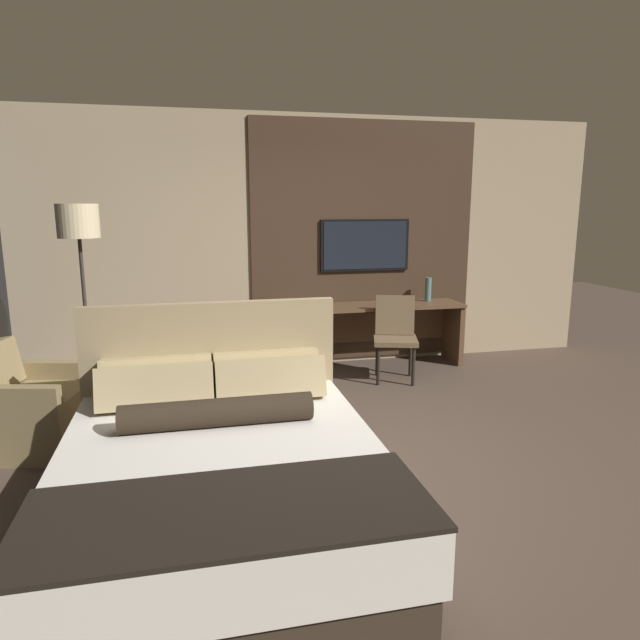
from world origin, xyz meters
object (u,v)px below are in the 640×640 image
(armchair_by_window, at_px, (32,412))
(floor_lamp, at_px, (79,239))
(desk_chair, at_px, (395,330))
(bed, at_px, (221,472))
(desk, at_px, (369,323))
(tv, at_px, (365,245))
(vase_tall, at_px, (428,289))

(armchair_by_window, xyz_separation_m, floor_lamp, (0.34, 0.63, 1.26))
(desk_chair, distance_m, floor_lamp, 3.17)
(desk_chair, height_order, armchair_by_window, desk_chair)
(bed, bearing_deg, armchair_by_window, 133.63)
(desk, bearing_deg, armchair_by_window, -153.87)
(desk, xyz_separation_m, floor_lamp, (-2.85, -0.94, 1.04))
(tv, relative_size, armchair_by_window, 1.18)
(bed, bearing_deg, vase_tall, 49.62)
(tv, xyz_separation_m, armchair_by_window, (-3.19, -1.77, -1.09))
(bed, xyz_separation_m, floor_lamp, (-1.01, 2.04, 1.22))
(bed, distance_m, tv, 3.82)
(tv, xyz_separation_m, floor_lamp, (-2.85, -1.14, 0.18))
(desk_chair, bearing_deg, armchair_by_window, -145.66)
(bed, xyz_separation_m, armchair_by_window, (-1.34, 1.41, -0.04))
(armchair_by_window, relative_size, vase_tall, 3.21)
(tv, height_order, desk_chair, tv)
(bed, bearing_deg, floor_lamp, 116.33)
(armchair_by_window, xyz_separation_m, vase_tall, (3.91, 1.61, 0.57))
(desk, relative_size, armchair_by_window, 2.39)
(desk, height_order, vase_tall, vase_tall)
(desk_chair, xyz_separation_m, armchair_by_window, (-3.31, -1.05, -0.24))
(desk, distance_m, floor_lamp, 3.18)
(vase_tall, bearing_deg, tv, 167.62)
(desk, height_order, floor_lamp, floor_lamp)
(tv, xyz_separation_m, desk_chair, (0.12, -0.72, -0.85))
(bed, relative_size, vase_tall, 7.93)
(armchair_by_window, height_order, floor_lamp, floor_lamp)
(vase_tall, bearing_deg, desk, -176.33)
(bed, xyz_separation_m, vase_tall, (2.57, 3.02, 0.53))
(bed, relative_size, desk_chair, 2.46)
(armchair_by_window, bearing_deg, bed, -123.33)
(bed, bearing_deg, desk, 58.19)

